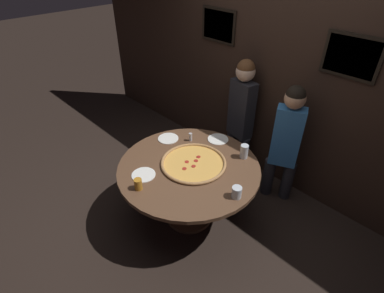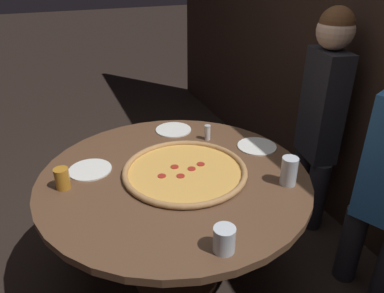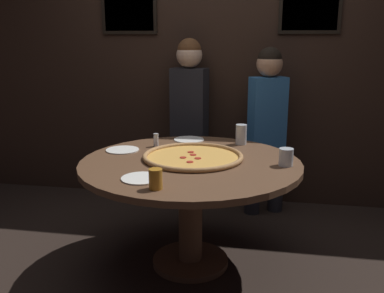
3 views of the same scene
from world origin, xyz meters
TOP-DOWN VIEW (x-y plane):
  - ground_plane at (0.00, 0.00)m, footprint 24.00×24.00m
  - back_wall at (0.00, 1.32)m, footprint 6.40×0.08m
  - dining_table at (0.00, 0.00)m, footprint 1.44×1.44m
  - giant_pizza at (0.01, 0.06)m, footprint 0.67×0.67m
  - drink_cup_front_edge at (0.61, -0.00)m, footprint 0.09×0.09m
  - drink_cup_far_right at (0.29, 0.51)m, footprint 0.08×0.08m
  - drink_cup_centre_back at (-0.08, -0.56)m, footprint 0.07×0.07m
  - white_plate_far_back at (-0.12, 0.57)m, footprint 0.24×0.24m
  - white_plate_right_side at (-0.52, 0.18)m, footprint 0.23×0.23m
  - white_plate_near_front at (-0.21, -0.41)m, footprint 0.23×0.23m
  - condiment_shaker at (-0.32, 0.33)m, footprint 0.04×0.04m
  - diner_side_left at (0.48, 1.02)m, footprint 0.38×0.27m
  - diner_centre_back at (-0.21, 1.11)m, footprint 0.40×0.23m

SIDE VIEW (x-z plane):
  - ground_plane at x=0.00m, z-range 0.00..0.00m
  - dining_table at x=0.00m, z-range 0.22..0.96m
  - white_plate_far_back at x=-0.12m, z-range 0.74..0.75m
  - white_plate_right_side at x=-0.52m, z-range 0.74..0.75m
  - white_plate_near_front at x=-0.21m, z-range 0.74..0.75m
  - giant_pizza at x=0.01m, z-range 0.74..0.77m
  - condiment_shaker at x=-0.32m, z-range 0.74..0.84m
  - drink_cup_front_edge at x=0.61m, z-range 0.74..0.85m
  - drink_cup_centre_back at x=-0.08m, z-range 0.74..0.85m
  - drink_cup_far_right at x=0.29m, z-range 0.74..0.89m
  - diner_side_left at x=0.48m, z-range 0.10..1.54m
  - diner_centre_back at x=-0.21m, z-range 0.10..1.62m
  - back_wall at x=0.00m, z-range 0.00..2.60m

